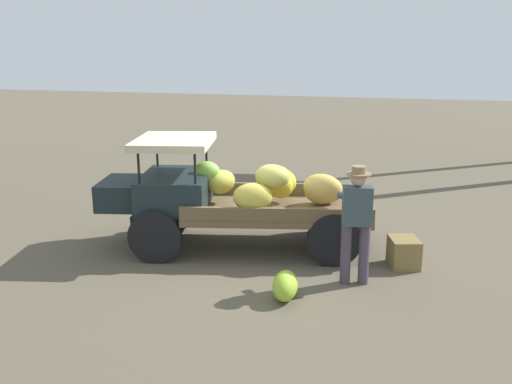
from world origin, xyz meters
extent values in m
plane|color=brown|center=(0.00, 0.00, 0.00)|extent=(60.00, 60.00, 0.00)
cube|color=black|center=(-0.11, -0.03, 0.47)|extent=(4.00, 1.29, 0.16)
cylinder|color=black|center=(1.13, 1.07, 0.42)|extent=(0.86, 0.32, 0.85)
cylinder|color=black|center=(1.48, -0.49, 0.42)|extent=(0.86, 0.32, 0.85)
cylinder|color=black|center=(-1.60, 0.46, 0.42)|extent=(0.86, 0.32, 0.85)
cylinder|color=black|center=(-1.25, -1.10, 0.42)|extent=(0.86, 0.32, 0.85)
cube|color=brown|center=(-0.55, -0.12, 0.65)|extent=(3.30, 2.33, 0.10)
cube|color=brown|center=(-0.72, 0.66, 0.81)|extent=(2.95, 0.73, 0.22)
cube|color=brown|center=(-0.37, -0.90, 0.81)|extent=(2.95, 0.73, 0.22)
cube|color=black|center=(1.11, 0.25, 0.98)|extent=(1.40, 1.72, 0.55)
cube|color=black|center=(1.99, 0.44, 0.92)|extent=(0.91, 1.19, 0.44)
cylinder|color=black|center=(1.40, 0.97, 1.53)|extent=(0.04, 0.04, 0.55)
cylinder|color=black|center=(1.68, -0.29, 1.53)|extent=(0.04, 0.04, 0.55)
cylinder|color=black|center=(0.54, 0.78, 1.53)|extent=(0.04, 0.04, 0.55)
cylinder|color=black|center=(0.82, -0.48, 1.53)|extent=(0.04, 0.04, 0.55)
cube|color=beige|center=(1.11, 0.25, 1.80)|extent=(1.52, 1.75, 0.12)
ellipsoid|color=gold|center=(0.43, -0.10, 1.09)|extent=(0.74, 0.74, 0.55)
ellipsoid|color=gold|center=(-0.32, 0.57, 1.05)|extent=(0.70, 0.56, 0.51)
ellipsoid|color=gold|center=(-1.37, 0.23, 1.17)|extent=(0.83, 0.77, 0.60)
ellipsoid|color=#C1BB52|center=(-0.56, 0.26, 1.32)|extent=(0.73, 0.70, 0.52)
ellipsoid|color=gold|center=(-1.26, -0.51, 0.94)|extent=(0.85, 0.81, 0.57)
ellipsoid|color=#A5BC4B|center=(-0.54, -0.25, 1.15)|extent=(0.67, 0.67, 0.55)
ellipsoid|color=gold|center=(-0.50, -0.52, 1.04)|extent=(0.73, 0.65, 0.59)
ellipsoid|color=yellow|center=(-0.59, -0.16, 1.08)|extent=(0.62, 0.59, 0.49)
ellipsoid|color=#7FB843|center=(0.64, 0.01, 1.26)|extent=(0.56, 0.58, 0.51)
cylinder|color=#473C4C|center=(-1.84, 1.08, 0.44)|extent=(0.15, 0.15, 0.89)
cylinder|color=#473C4C|center=(-2.10, 1.02, 0.44)|extent=(0.15, 0.15, 0.89)
cube|color=#37474F|center=(-1.97, 1.05, 1.17)|extent=(0.44, 0.32, 0.56)
cylinder|color=#37474F|center=(-1.85, 0.97, 1.25)|extent=(0.37, 0.33, 0.10)
cylinder|color=#37474F|center=(-2.05, 0.93, 1.25)|extent=(0.27, 0.40, 0.10)
sphere|color=tan|center=(-1.97, 1.05, 1.55)|extent=(0.22, 0.22, 0.22)
cylinder|color=#8B7551|center=(-1.97, 1.05, 1.62)|extent=(0.34, 0.34, 0.02)
cylinder|color=#8B7551|center=(-1.97, 1.05, 1.68)|extent=(0.20, 0.20, 0.10)
cube|color=olive|center=(-2.65, 0.20, 0.23)|extent=(0.55, 0.60, 0.45)
ellipsoid|color=#97C033|center=(-1.13, 1.83, 0.20)|extent=(0.38, 0.59, 0.39)
camera|label=1|loc=(-2.56, 8.58, 3.30)|focal=38.87mm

